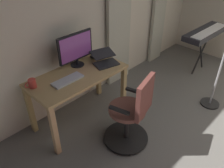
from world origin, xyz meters
TOP-DOWN VIEW (x-y plane):
  - back_room_partition at (0.00, -2.61)m, footprint 4.89×0.10m
  - curtain_right_panel at (-0.33, -2.50)m, footprint 0.49×0.06m
  - desk at (0.80, -2.15)m, footprint 1.24×0.61m
  - office_chair at (0.64, -1.38)m, footprint 0.56×0.56m
  - computer_monitor at (0.65, -2.34)m, footprint 0.52×0.18m
  - computer_keyboard at (0.98, -2.11)m, footprint 0.39×0.14m
  - laptop at (0.36, -2.10)m, footprint 0.38×0.38m
  - computer_mouse at (0.38, -2.34)m, footprint 0.06×0.10m
  - mug_tea at (1.33, -2.29)m, footprint 0.13×0.09m
  - piano_keyboard at (-1.59, -1.61)m, footprint 1.06×0.35m

SIDE VIEW (x-z plane):
  - office_chair at x=0.64m, z-range -0.04..0.93m
  - desk at x=0.80m, z-range 0.26..1.00m
  - piano_keyboard at x=-1.59m, z-range 0.34..1.15m
  - computer_keyboard at x=0.98m, z-range 0.74..0.76m
  - computer_mouse at x=0.38m, z-range 0.74..0.78m
  - laptop at x=0.36m, z-range 0.72..0.86m
  - mug_tea at x=1.33m, z-range 0.74..0.84m
  - computer_monitor at x=0.65m, z-range 0.76..1.20m
  - curtain_right_panel at x=-0.33m, z-range 0.00..2.41m
  - back_room_partition at x=0.00m, z-range 0.00..2.82m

